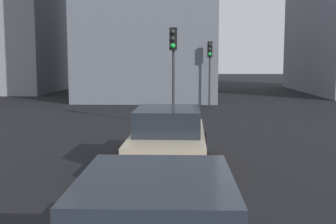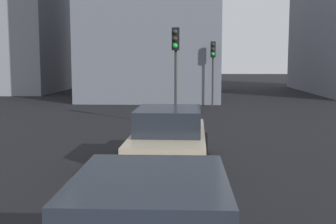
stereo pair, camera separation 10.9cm
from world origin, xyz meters
The scene contains 4 objects.
car_beige_lead centered at (9.50, 0.03, 0.73)m, with size 4.64×2.08×1.51m.
traffic_light_near_left centered at (16.22, 0.04, 2.86)m, with size 0.33×0.31×3.97m.
traffic_light_near_right centered at (23.99, -1.92, 2.69)m, with size 0.33×0.30×3.72m.
building_facade_center centered at (31.74, 2.00, 6.78)m, with size 14.36×8.93×13.55m, color slate.
Camera 2 is at (-1.37, -0.41, 2.72)m, focal length 46.74 mm.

